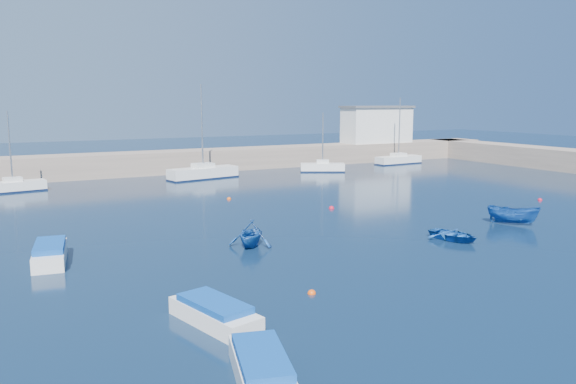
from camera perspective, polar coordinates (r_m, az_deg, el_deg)
name	(u,v)px	position (r m, az deg, el deg)	size (l,w,h in m)	color
ground	(440,274)	(29.21, 15.19, -8.06)	(220.00, 220.00, 0.00)	#0C1F36
back_wall	(175,162)	(69.41, -11.44, 3.04)	(96.00, 4.50, 2.60)	gray
right_arm	(522,155)	(82.35, 22.71, 3.45)	(4.50, 32.00, 2.60)	gray
harbor_office	(377,125)	(82.64, 9.00, 6.71)	(10.00, 4.00, 5.00)	silver
sailboat_5	(13,186)	(59.26, -26.15, 0.54)	(5.94, 2.44, 7.63)	silver
sailboat_6	(203,172)	(63.18, -8.62, 1.97)	(8.22, 3.71, 10.37)	silver
sailboat_7	(323,167)	(68.72, 3.53, 2.55)	(5.43, 3.78, 7.19)	silver
sailboat_8	(398,160)	(78.92, 11.15, 3.25)	(7.04, 2.43, 9.03)	silver
motorboat_0	(215,313)	(22.27, -7.47, -12.07)	(2.53, 4.53, 0.96)	silver
motorboat_1	(50,253)	(32.59, -23.02, -5.75)	(2.17, 4.60, 1.08)	silver
motorboat_3	(262,369)	(17.85, -2.70, -17.52)	(2.56, 4.54, 1.01)	silver
dinghy_center	(453,235)	(36.28, 16.46, -4.21)	(2.28, 3.19, 0.66)	#164999
dinghy_left	(251,233)	(33.28, -3.79, -4.22)	(2.59, 3.01, 1.58)	#164999
dinghy_right	(513,215)	(42.16, 21.90, -2.18)	(1.31, 3.49, 1.35)	#164999
buoy_0	(312,294)	(25.49, 2.42, -10.29)	(0.38, 0.38, 0.38)	#DE480B
buoy_1	(331,209)	(45.15, 4.44, -1.70)	(0.45, 0.45, 0.45)	red
buoy_3	(229,199)	(49.57, -6.01, -0.74)	(0.39, 0.39, 0.39)	#DE480B
buoy_4	(540,200)	(53.50, 24.22, -0.78)	(0.39, 0.39, 0.39)	red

